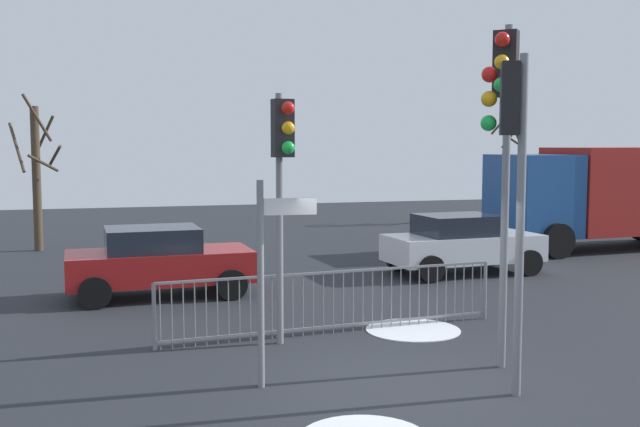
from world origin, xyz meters
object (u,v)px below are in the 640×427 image
at_px(delivery_truck, 605,192).
at_px(bare_tree_centre, 507,162).
at_px(bare_tree_left, 37,173).
at_px(traffic_light_foreground_left, 282,162).
at_px(car_red_near, 158,260).
at_px(car_white_trailing, 462,243).
at_px(traffic_light_mid_left, 510,147).
at_px(traffic_light_rear_right, 505,119).
at_px(direction_sign_post, 266,271).

bearing_deg(delivery_truck, bare_tree_centre, -103.25).
relative_size(delivery_truck, bare_tree_left, 1.54).
bearing_deg(traffic_light_foreground_left, bare_tree_left, -75.90).
distance_m(car_red_near, bare_tree_centre, 19.17).
relative_size(car_white_trailing, bare_tree_centre, 0.80).
height_order(traffic_light_mid_left, car_white_trailing, traffic_light_mid_left).
distance_m(delivery_truck, bare_tree_left, 17.21).
distance_m(traffic_light_rear_right, car_white_trailing, 8.45).
xyz_separation_m(traffic_light_rear_right, delivery_truck, (9.30, 10.19, -1.81)).
distance_m(direction_sign_post, bare_tree_left, 14.86).
distance_m(direction_sign_post, delivery_truck, 16.14).
bearing_deg(car_red_near, car_white_trailing, 3.61).
xyz_separation_m(traffic_light_rear_right, car_red_near, (-4.34, 6.56, -2.78)).
bearing_deg(traffic_light_foreground_left, bare_tree_centre, -135.85).
bearing_deg(traffic_light_mid_left, car_white_trailing, 2.30).
bearing_deg(bare_tree_left, bare_tree_centre, 12.42).
xyz_separation_m(traffic_light_mid_left, traffic_light_rear_right, (0.47, 0.97, 0.38)).
relative_size(traffic_light_mid_left, traffic_light_rear_right, 0.89).
distance_m(traffic_light_foreground_left, car_white_trailing, 8.11).
distance_m(car_red_near, delivery_truck, 14.15).
height_order(bare_tree_left, bare_tree_centre, bare_tree_centre).
relative_size(bare_tree_left, bare_tree_centre, 0.96).
bearing_deg(car_white_trailing, traffic_light_rear_right, -116.63).
height_order(traffic_light_mid_left, delivery_truck, traffic_light_mid_left).
relative_size(traffic_light_foreground_left, car_white_trailing, 1.02).
distance_m(bare_tree_left, bare_tree_centre, 18.43).
bearing_deg(delivery_truck, direction_sign_post, 34.39).
bearing_deg(bare_tree_left, car_red_near, -69.00).
bearing_deg(car_white_trailing, traffic_light_foreground_left, -141.42).
bearing_deg(car_white_trailing, car_red_near, -177.77).
relative_size(traffic_light_rear_right, direction_sign_post, 1.77).
distance_m(traffic_light_mid_left, traffic_light_foreground_left, 3.77).
height_order(traffic_light_rear_right, direction_sign_post, traffic_light_rear_right).
bearing_deg(traffic_light_mid_left, bare_tree_centre, -4.42).
distance_m(direction_sign_post, car_red_near, 6.52).
height_order(traffic_light_foreground_left, bare_tree_left, bare_tree_left).
height_order(traffic_light_foreground_left, car_red_near, traffic_light_foreground_left).
height_order(traffic_light_mid_left, traffic_light_rear_right, traffic_light_rear_right).
height_order(traffic_light_rear_right, car_white_trailing, traffic_light_rear_right).
bearing_deg(direction_sign_post, car_white_trailing, 52.69).
bearing_deg(direction_sign_post, car_red_near, 103.28).
bearing_deg(traffic_light_foreground_left, delivery_truck, -152.55).
bearing_deg(traffic_light_rear_right, car_white_trailing, -70.99).
bearing_deg(car_red_near, direction_sign_post, -83.75).
bearing_deg(traffic_light_foreground_left, car_red_near, -76.32).
height_order(direction_sign_post, car_red_near, direction_sign_post).
xyz_separation_m(traffic_light_mid_left, bare_tree_centre, (11.10, 19.38, -0.72)).
height_order(traffic_light_mid_left, traffic_light_foreground_left, traffic_light_mid_left).
relative_size(traffic_light_foreground_left, delivery_truck, 0.56).
xyz_separation_m(car_white_trailing, bare_tree_left, (-10.45, 7.09, 1.58)).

